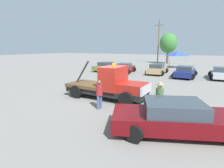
% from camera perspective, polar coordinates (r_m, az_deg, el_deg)
% --- Properties ---
extents(ground_plane, '(160.00, 160.00, 0.00)m').
position_cam_1_polar(ground_plane, '(12.07, -2.08, -4.65)').
color(ground_plane, gray).
extents(tow_truck, '(5.69, 2.12, 2.51)m').
position_cam_1_polar(tow_truck, '(11.66, -0.64, -0.44)').
color(tow_truck, black).
rests_on(tow_truck, ground).
extents(foreground_car, '(5.72, 3.91, 1.34)m').
position_cam_1_polar(foreground_car, '(7.61, 20.89, -10.29)').
color(foreground_car, '#5B0A0F').
rests_on(foreground_car, ground).
extents(person_near_truck, '(0.39, 0.39, 1.77)m').
position_cam_1_polar(person_near_truck, '(8.85, 15.22, -4.13)').
color(person_near_truck, '#847051').
rests_on(person_near_truck, ground).
extents(person_at_hood, '(0.37, 0.37, 1.64)m').
position_cam_1_polar(person_at_hood, '(9.78, -4.15, -2.82)').
color(person_at_hood, '#475B84').
rests_on(person_at_hood, ground).
extents(parked_car_olive, '(2.87, 4.81, 1.34)m').
position_cam_1_polar(parked_car_olive, '(26.14, -1.81, 5.69)').
color(parked_car_olive, olive).
rests_on(parked_car_olive, ground).
extents(parked_car_maroon, '(2.77, 4.65, 1.34)m').
position_cam_1_polar(parked_car_maroon, '(24.30, 4.25, 5.20)').
color(parked_car_maroon, maroon).
rests_on(parked_car_maroon, ground).
extents(parked_car_tan, '(2.51, 4.51, 1.34)m').
position_cam_1_polar(parked_car_tan, '(23.81, 14.53, 4.73)').
color(parked_car_tan, tan).
rests_on(parked_car_tan, ground).
extents(parked_car_navy, '(2.51, 4.70, 1.34)m').
position_cam_1_polar(parked_car_navy, '(22.21, 22.75, 3.71)').
color(parked_car_navy, navy).
rests_on(parked_car_navy, ground).
extents(parked_car_silver, '(2.51, 4.32, 1.34)m').
position_cam_1_polar(parked_car_silver, '(22.76, 32.00, 3.00)').
color(parked_car_silver, '#B7B7BC').
rests_on(parked_car_silver, ground).
extents(canopy_tent_blue, '(3.17, 3.17, 2.87)m').
position_cam_1_polar(canopy_tent_blue, '(32.34, 20.55, 9.34)').
color(canopy_tent_blue, '#9E9EA3').
rests_on(canopy_tent_blue, ground).
extents(tree_left, '(3.63, 3.63, 6.49)m').
position_cam_1_polar(tree_left, '(40.33, 17.91, 12.55)').
color(tree_left, brown).
rests_on(tree_left, ground).
extents(traffic_cone, '(0.40, 0.40, 0.55)m').
position_cam_1_polar(traffic_cone, '(15.70, -2.99, 0.16)').
color(traffic_cone, black).
rests_on(traffic_cone, ground).
extents(utility_pole, '(2.20, 0.24, 9.53)m').
position_cam_1_polar(utility_pole, '(42.49, 14.96, 13.56)').
color(utility_pole, brown).
rests_on(utility_pole, ground).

